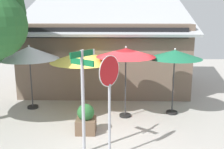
{
  "coord_description": "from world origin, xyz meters",
  "views": [
    {
      "loc": [
        0.06,
        -8.52,
        3.86
      ],
      "look_at": [
        -0.19,
        1.2,
        1.6
      ],
      "focal_mm": 43.21,
      "sensor_mm": 36.0,
      "label": 1
    }
  ],
  "objects_px": {
    "patio_umbrella_ivory_left": "(29,53)",
    "street_sign_post": "(83,92)",
    "sidewalk_planter": "(86,119)",
    "stop_sign": "(109,88)",
    "patio_umbrella_crimson_right": "(126,53)",
    "patio_umbrella_mustard_center": "(83,57)",
    "patio_umbrella_forest_green_far_right": "(175,55)"
  },
  "relations": [
    {
      "from": "patio_umbrella_ivory_left",
      "to": "street_sign_post",
      "type": "bearing_deg",
      "value": -53.96
    },
    {
      "from": "sidewalk_planter",
      "to": "stop_sign",
      "type": "bearing_deg",
      "value": -62.25
    },
    {
      "from": "street_sign_post",
      "to": "stop_sign",
      "type": "distance_m",
      "value": 0.8
    },
    {
      "from": "street_sign_post",
      "to": "patio_umbrella_crimson_right",
      "type": "bearing_deg",
      "value": 65.89
    },
    {
      "from": "patio_umbrella_mustard_center",
      "to": "patio_umbrella_crimson_right",
      "type": "relative_size",
      "value": 0.96
    },
    {
      "from": "patio_umbrella_crimson_right",
      "to": "sidewalk_planter",
      "type": "xyz_separation_m",
      "value": [
        -1.31,
        -1.43,
        -1.96
      ]
    },
    {
      "from": "patio_umbrella_ivory_left",
      "to": "patio_umbrella_crimson_right",
      "type": "distance_m",
      "value": 3.89
    },
    {
      "from": "patio_umbrella_mustard_center",
      "to": "sidewalk_planter",
      "type": "height_order",
      "value": "patio_umbrella_mustard_center"
    },
    {
      "from": "patio_umbrella_forest_green_far_right",
      "to": "patio_umbrella_crimson_right",
      "type": "bearing_deg",
      "value": -168.84
    },
    {
      "from": "patio_umbrella_forest_green_far_right",
      "to": "patio_umbrella_mustard_center",
      "type": "bearing_deg",
      "value": 175.94
    },
    {
      "from": "patio_umbrella_ivory_left",
      "to": "patio_umbrella_crimson_right",
      "type": "xyz_separation_m",
      "value": [
        3.79,
        -0.84,
        0.14
      ]
    },
    {
      "from": "patio_umbrella_crimson_right",
      "to": "patio_umbrella_forest_green_far_right",
      "type": "relative_size",
      "value": 1.04
    },
    {
      "from": "patio_umbrella_forest_green_far_right",
      "to": "sidewalk_planter",
      "type": "height_order",
      "value": "patio_umbrella_forest_green_far_right"
    },
    {
      "from": "street_sign_post",
      "to": "stop_sign",
      "type": "xyz_separation_m",
      "value": [
        0.72,
        -0.29,
        0.2
      ]
    },
    {
      "from": "patio_umbrella_crimson_right",
      "to": "patio_umbrella_mustard_center",
      "type": "bearing_deg",
      "value": 159.64
    },
    {
      "from": "patio_umbrella_ivory_left",
      "to": "patio_umbrella_mustard_center",
      "type": "relative_size",
      "value": 1.02
    },
    {
      "from": "stop_sign",
      "to": "patio_umbrella_crimson_right",
      "type": "relative_size",
      "value": 1.05
    },
    {
      "from": "street_sign_post",
      "to": "sidewalk_planter",
      "type": "height_order",
      "value": "street_sign_post"
    },
    {
      "from": "stop_sign",
      "to": "sidewalk_planter",
      "type": "relative_size",
      "value": 2.88
    },
    {
      "from": "stop_sign",
      "to": "patio_umbrella_forest_green_far_right",
      "type": "relative_size",
      "value": 1.1
    },
    {
      "from": "stop_sign",
      "to": "patio_umbrella_ivory_left",
      "type": "distance_m",
      "value": 5.07
    },
    {
      "from": "street_sign_post",
      "to": "patio_umbrella_forest_green_far_right",
      "type": "bearing_deg",
      "value": 45.27
    },
    {
      "from": "patio_umbrella_forest_green_far_right",
      "to": "sidewalk_planter",
      "type": "bearing_deg",
      "value": -150.36
    },
    {
      "from": "patio_umbrella_mustard_center",
      "to": "patio_umbrella_crimson_right",
      "type": "height_order",
      "value": "patio_umbrella_crimson_right"
    },
    {
      "from": "stop_sign",
      "to": "patio_umbrella_forest_green_far_right",
      "type": "height_order",
      "value": "stop_sign"
    },
    {
      "from": "patio_umbrella_ivory_left",
      "to": "patio_umbrella_mustard_center",
      "type": "height_order",
      "value": "patio_umbrella_ivory_left"
    },
    {
      "from": "street_sign_post",
      "to": "stop_sign",
      "type": "relative_size",
      "value": 1.03
    },
    {
      "from": "stop_sign",
      "to": "patio_umbrella_crimson_right",
      "type": "xyz_separation_m",
      "value": [
        0.49,
        3.0,
        0.44
      ]
    },
    {
      "from": "patio_umbrella_ivory_left",
      "to": "patio_umbrella_mustard_center",
      "type": "xyz_separation_m",
      "value": [
        2.16,
        -0.23,
        -0.1
      ]
    },
    {
      "from": "stop_sign",
      "to": "street_sign_post",
      "type": "bearing_deg",
      "value": 158.16
    },
    {
      "from": "patio_umbrella_forest_green_far_right",
      "to": "sidewalk_planter",
      "type": "distance_m",
      "value": 4.06
    },
    {
      "from": "street_sign_post",
      "to": "sidewalk_planter",
      "type": "relative_size",
      "value": 2.97
    }
  ]
}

